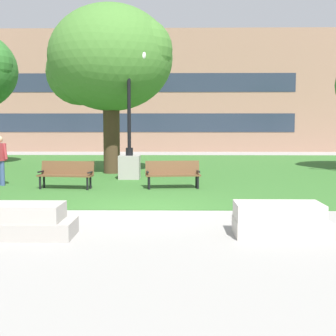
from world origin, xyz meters
The scene contains 10 objects.
ground_plane centered at (0.00, 0.00, 0.00)m, with size 140.00×140.00×0.00m, color gray.
grass_lawn centered at (0.00, 10.00, 0.01)m, with size 40.00×20.00×0.02m, color #336628.
concrete_block_center centered at (-2.02, -2.75, 0.31)m, with size 1.88×0.90×0.64m.
concrete_block_left centered at (2.91, -2.56, 0.31)m, with size 1.80×0.90×0.64m.
park_bench_near_left centered at (-2.72, 3.73, 0.54)m, with size 1.85×0.75×0.90m.
park_bench_near_right centered at (0.79, 3.89, 0.54)m, with size 1.85×0.73×0.90m.
lamp_post_right centered at (-0.91, 6.54, 1.03)m, with size 1.32×0.80×4.98m.
tree_near_right centered at (-1.94, 8.58, 4.83)m, with size 5.50×5.24×7.12m.
person_bystander_near_lawn centered at (-5.17, 4.46, 0.98)m, with size 0.66×0.42×1.71m.
building_facade_distant centered at (-1.70, 24.50, 4.60)m, with size 30.70×1.03×9.22m.
Camera 1 is at (0.90, -11.49, 2.17)m, focal length 50.00 mm.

